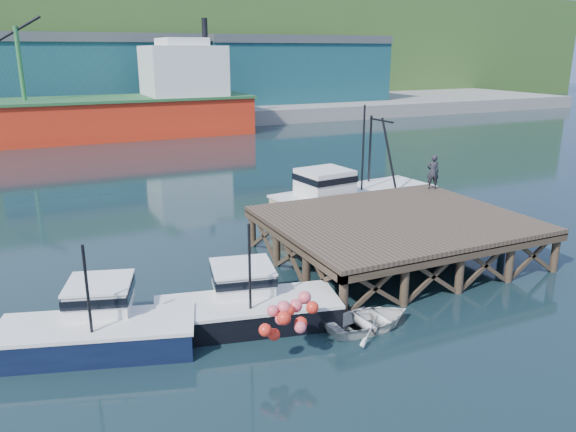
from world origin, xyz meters
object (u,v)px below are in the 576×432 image
boat_black (247,303)px  trawler (352,196)px  dinghy (370,320)px  boat_navy (98,326)px  dockworker (433,172)px

boat_black → trawler: bearing=55.2°
dinghy → boat_navy: bearing=70.8°
dinghy → dockworker: bearing=-49.6°
boat_navy → dockworker: 21.18m
trawler → dinghy: 14.32m
dockworker → trawler: bearing=-12.9°
boat_navy → boat_black: (5.36, -0.39, -0.06)m
trawler → dinghy: trawler is taller
boat_navy → boat_black: boat_black is taller
dockworker → dinghy: bearing=66.2°
dinghy → dockworker: size_ratio=1.70×
dinghy → dockworker: 14.67m
boat_navy → dinghy: 9.72m
boat_navy → boat_black: 5.37m
boat_navy → dinghy: size_ratio=2.03×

